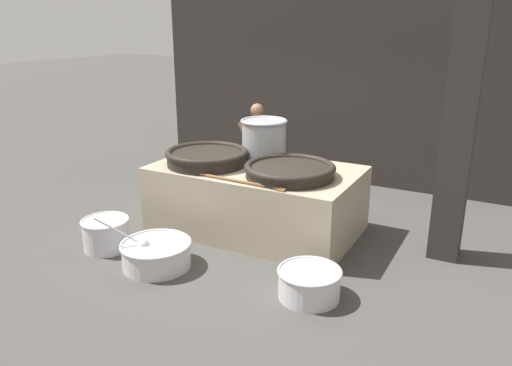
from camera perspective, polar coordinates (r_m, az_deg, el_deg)
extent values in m
plane|color=#474442|center=(7.43, 0.00, -5.21)|extent=(60.00, 60.00, 0.00)
cube|color=#2D2826|center=(9.58, 8.47, 11.11)|extent=(7.00, 0.24, 3.61)
cube|color=#2D2826|center=(6.53, 22.31, 6.75)|extent=(0.37, 0.37, 3.61)
cube|color=tan|center=(7.25, 0.00, -1.78)|extent=(2.89, 1.67, 0.95)
cylinder|color=black|center=(7.26, -5.63, 2.80)|extent=(1.15, 1.15, 0.17)
torus|color=black|center=(7.24, -5.65, 3.47)|extent=(1.20, 1.20, 0.09)
cylinder|color=black|center=(6.67, 3.87, 1.26)|extent=(1.18, 1.18, 0.13)
torus|color=black|center=(6.65, 3.88, 1.80)|extent=(1.23, 1.23, 0.09)
cylinder|color=gray|center=(7.50, 0.91, 4.94)|extent=(0.65, 0.65, 0.57)
torus|color=gray|center=(7.44, 0.92, 7.10)|extent=(0.70, 0.70, 0.05)
cylinder|color=brown|center=(6.42, -1.90, 0.19)|extent=(1.33, 0.09, 0.04)
cube|color=brown|center=(6.13, 2.89, -0.78)|extent=(0.12, 0.10, 0.02)
cylinder|color=brown|center=(8.64, -0.05, 0.98)|extent=(0.12, 0.12, 0.79)
cylinder|color=brown|center=(8.80, 0.29, 1.30)|extent=(0.12, 0.12, 0.79)
cube|color=#722D4C|center=(8.67, 0.12, 2.14)|extent=(0.23, 0.27, 0.52)
cube|color=brown|center=(8.54, 0.13, 5.57)|extent=(0.24, 0.50, 0.59)
cylinder|color=brown|center=(8.35, -1.02, 5.26)|extent=(0.33, 0.15, 0.54)
cylinder|color=brown|center=(8.80, -0.02, 5.93)|extent=(0.33, 0.15, 0.54)
sphere|color=brown|center=(8.46, 0.13, 8.33)|extent=(0.22, 0.22, 0.22)
cylinder|color=silver|center=(6.40, -11.30, -8.08)|extent=(0.85, 0.85, 0.31)
torus|color=silver|center=(6.34, -11.38, -6.83)|extent=(0.89, 0.89, 0.04)
cylinder|color=orange|center=(6.37, -11.34, -7.52)|extent=(0.75, 0.75, 0.08)
cylinder|color=orange|center=(6.32, -11.10, -7.09)|extent=(0.05, 0.05, 0.04)
cylinder|color=orange|center=(6.54, -10.28, -6.21)|extent=(0.05, 0.05, 0.04)
cylinder|color=orange|center=(6.25, -9.91, -7.36)|extent=(0.04, 0.06, 0.04)
cylinder|color=orange|center=(6.35, -9.10, -6.97)|extent=(0.05, 0.05, 0.03)
cylinder|color=orange|center=(6.41, -12.08, -6.80)|extent=(0.06, 0.07, 0.04)
cylinder|color=orange|center=(6.10, -10.46, -8.10)|extent=(0.04, 0.06, 0.03)
sphere|color=silver|center=(6.35, -12.72, -6.94)|extent=(0.15, 0.15, 0.15)
cylinder|color=silver|center=(6.30, -15.37, -5.41)|extent=(0.47, 0.36, 0.41)
cylinder|color=silver|center=(7.02, -16.75, -5.66)|extent=(0.61, 0.61, 0.41)
torus|color=silver|center=(6.94, -16.90, -4.12)|extent=(0.64, 0.64, 0.03)
cylinder|color=#6B9347|center=(6.98, -16.82, -4.97)|extent=(0.54, 0.54, 0.10)
cylinder|color=silver|center=(5.66, 6.11, -11.42)|extent=(0.69, 0.69, 0.32)
torus|color=silver|center=(5.58, 6.17, -9.98)|extent=(0.72, 0.72, 0.03)
cylinder|color=tan|center=(5.62, 6.14, -10.78)|extent=(0.60, 0.60, 0.08)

